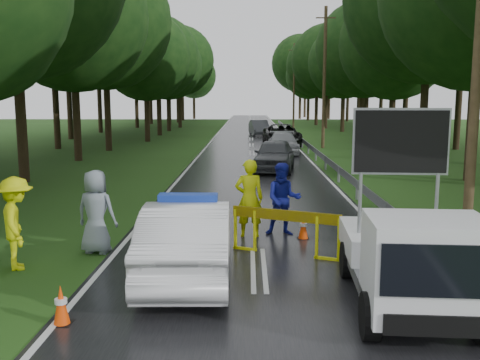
{
  "coord_description": "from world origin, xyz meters",
  "views": [
    {
      "loc": [
        -0.22,
        -11.0,
        3.64
      ],
      "look_at": [
        -0.47,
        4.15,
        1.3
      ],
      "focal_mm": 40.0,
      "sensor_mm": 36.0,
      "label": 1
    }
  ],
  "objects_px": {
    "police_sedan": "(189,239)",
    "work_truck": "(410,259)",
    "queue_car_first": "(274,155)",
    "civilian": "(283,199)",
    "queue_car_third": "(282,135)",
    "queue_car_fourth": "(259,128)",
    "officer": "(249,198)",
    "queue_car_second": "(283,143)",
    "barrier": "(285,221)"
  },
  "relations": [
    {
      "from": "police_sedan",
      "to": "barrier",
      "type": "height_order",
      "value": "police_sedan"
    },
    {
      "from": "officer",
      "to": "queue_car_second",
      "type": "height_order",
      "value": "officer"
    },
    {
      "from": "queue_car_first",
      "to": "queue_car_second",
      "type": "relative_size",
      "value": 0.97
    },
    {
      "from": "police_sedan",
      "to": "officer",
      "type": "height_order",
      "value": "officer"
    },
    {
      "from": "queue_car_second",
      "to": "queue_car_fourth",
      "type": "bearing_deg",
      "value": 95.82
    },
    {
      "from": "officer",
      "to": "queue_car_first",
      "type": "xyz_separation_m",
      "value": [
        1.27,
        12.89,
        -0.24
      ]
    },
    {
      "from": "civilian",
      "to": "queue_car_first",
      "type": "height_order",
      "value": "civilian"
    },
    {
      "from": "queue_car_first",
      "to": "barrier",
      "type": "bearing_deg",
      "value": -84.3
    },
    {
      "from": "police_sedan",
      "to": "work_truck",
      "type": "distance_m",
      "value": 4.32
    },
    {
      "from": "work_truck",
      "to": "barrier",
      "type": "height_order",
      "value": "work_truck"
    },
    {
      "from": "queue_car_third",
      "to": "queue_car_fourth",
      "type": "bearing_deg",
      "value": 96.79
    },
    {
      "from": "queue_car_fourth",
      "to": "police_sedan",
      "type": "bearing_deg",
      "value": -100.1
    },
    {
      "from": "queue_car_first",
      "to": "queue_car_second",
      "type": "bearing_deg",
      "value": 90.81
    },
    {
      "from": "civilian",
      "to": "queue_car_first",
      "type": "distance_m",
      "value": 12.67
    },
    {
      "from": "work_truck",
      "to": "officer",
      "type": "distance_m",
      "value": 5.59
    },
    {
      "from": "police_sedan",
      "to": "queue_car_third",
      "type": "height_order",
      "value": "police_sedan"
    },
    {
      "from": "work_truck",
      "to": "queue_car_fourth",
      "type": "bearing_deg",
      "value": 95.86
    },
    {
      "from": "civilian",
      "to": "queue_car_third",
      "type": "relative_size",
      "value": 0.33
    },
    {
      "from": "barrier",
      "to": "civilian",
      "type": "distance_m",
      "value": 1.91
    },
    {
      "from": "police_sedan",
      "to": "queue_car_second",
      "type": "bearing_deg",
      "value": -100.06
    },
    {
      "from": "work_truck",
      "to": "queue_car_second",
      "type": "distance_m",
      "value": 26.14
    },
    {
      "from": "barrier",
      "to": "civilian",
      "type": "relative_size",
      "value": 1.26
    },
    {
      "from": "queue_car_fourth",
      "to": "civilian",
      "type": "bearing_deg",
      "value": -97.12
    },
    {
      "from": "work_truck",
      "to": "barrier",
      "type": "bearing_deg",
      "value": 124.25
    },
    {
      "from": "police_sedan",
      "to": "barrier",
      "type": "distance_m",
      "value": 2.57
    },
    {
      "from": "queue_car_second",
      "to": "queue_car_fourth",
      "type": "xyz_separation_m",
      "value": [
        -1.25,
        16.64,
        0.05
      ]
    },
    {
      "from": "officer",
      "to": "police_sedan",
      "type": "bearing_deg",
      "value": 63.78
    },
    {
      "from": "queue_car_third",
      "to": "queue_car_fourth",
      "type": "xyz_separation_m",
      "value": [
        -1.52,
        10.44,
        -0.07
      ]
    },
    {
      "from": "barrier",
      "to": "queue_car_first",
      "type": "distance_m",
      "value": 14.57
    },
    {
      "from": "civilian",
      "to": "queue_car_third",
      "type": "xyz_separation_m",
      "value": [
        1.62,
        27.22,
        -0.16
      ]
    },
    {
      "from": "police_sedan",
      "to": "queue_car_fourth",
      "type": "bearing_deg",
      "value": -95.07
    },
    {
      "from": "work_truck",
      "to": "queue_car_third",
      "type": "relative_size",
      "value": 0.75
    },
    {
      "from": "barrier",
      "to": "queue_car_third",
      "type": "xyz_separation_m",
      "value": [
        1.69,
        29.12,
        -0.0
      ]
    },
    {
      "from": "queue_car_second",
      "to": "barrier",
      "type": "bearing_deg",
      "value": -92.0
    },
    {
      "from": "work_truck",
      "to": "barrier",
      "type": "xyz_separation_m",
      "value": [
        -1.9,
        3.21,
        -0.11
      ]
    },
    {
      "from": "officer",
      "to": "queue_car_fourth",
      "type": "bearing_deg",
      "value": -96.54
    },
    {
      "from": "civilian",
      "to": "queue_car_second",
      "type": "height_order",
      "value": "civilian"
    },
    {
      "from": "police_sedan",
      "to": "queue_car_first",
      "type": "xyz_separation_m",
      "value": [
        2.51,
        16.08,
        0.0
      ]
    },
    {
      "from": "police_sedan",
      "to": "queue_car_first",
      "type": "height_order",
      "value": "police_sedan"
    },
    {
      "from": "officer",
      "to": "civilian",
      "type": "distance_m",
      "value": 0.94
    },
    {
      "from": "work_truck",
      "to": "queue_car_third",
      "type": "xyz_separation_m",
      "value": [
        -0.21,
        32.32,
        -0.11
      ]
    },
    {
      "from": "work_truck",
      "to": "queue_car_fourth",
      "type": "height_order",
      "value": "work_truck"
    },
    {
      "from": "barrier",
      "to": "queue_car_second",
      "type": "distance_m",
      "value": 22.97
    },
    {
      "from": "work_truck",
      "to": "civilian",
      "type": "distance_m",
      "value": 5.42
    },
    {
      "from": "barrier",
      "to": "queue_car_fourth",
      "type": "bearing_deg",
      "value": 112.31
    },
    {
      "from": "civilian",
      "to": "queue_car_second",
      "type": "distance_m",
      "value": 21.07
    },
    {
      "from": "police_sedan",
      "to": "civilian",
      "type": "bearing_deg",
      "value": -124.01
    },
    {
      "from": "queue_car_fourth",
      "to": "queue_car_second",
      "type": "bearing_deg",
      "value": -92.7
    },
    {
      "from": "queue_car_first",
      "to": "queue_car_fourth",
      "type": "xyz_separation_m",
      "value": [
        -0.27,
        25.0,
        -0.05
      ]
    },
    {
      "from": "civilian",
      "to": "queue_car_fourth",
      "type": "relative_size",
      "value": 0.43
    }
  ]
}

